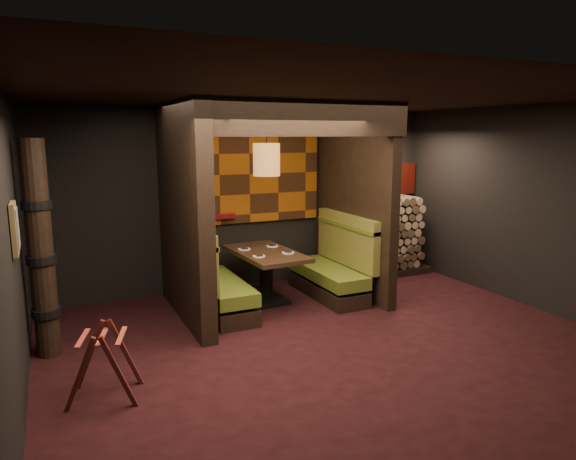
# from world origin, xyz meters

# --- Properties ---
(floor) EXTENTS (6.50, 5.50, 0.02)m
(floor) POSITION_xyz_m (0.00, 0.00, -0.01)
(floor) COLOR black
(floor) RESTS_ON ground
(ceiling) EXTENTS (6.50, 5.50, 0.02)m
(ceiling) POSITION_xyz_m (0.00, 0.00, 2.86)
(ceiling) COLOR black
(ceiling) RESTS_ON ground
(wall_back) EXTENTS (6.50, 0.02, 2.85)m
(wall_back) POSITION_xyz_m (0.00, 2.76, 1.43)
(wall_back) COLOR black
(wall_back) RESTS_ON ground
(wall_front) EXTENTS (6.50, 0.02, 2.85)m
(wall_front) POSITION_xyz_m (0.00, -2.76, 1.43)
(wall_front) COLOR black
(wall_front) RESTS_ON ground
(wall_left) EXTENTS (0.02, 5.50, 2.85)m
(wall_left) POSITION_xyz_m (-3.26, 0.00, 1.43)
(wall_left) COLOR black
(wall_left) RESTS_ON ground
(wall_right) EXTENTS (0.02, 5.50, 2.85)m
(wall_right) POSITION_xyz_m (3.26, 0.00, 1.43)
(wall_right) COLOR black
(wall_right) RESTS_ON ground
(partition_left) EXTENTS (0.20, 2.20, 2.85)m
(partition_left) POSITION_xyz_m (-1.35, 1.65, 1.43)
(partition_left) COLOR black
(partition_left) RESTS_ON floor
(partition_right) EXTENTS (0.15, 2.10, 2.85)m
(partition_right) POSITION_xyz_m (1.30, 1.70, 1.43)
(partition_right) COLOR black
(partition_right) RESTS_ON floor
(header_beam) EXTENTS (2.85, 0.18, 0.44)m
(header_beam) POSITION_xyz_m (-0.02, 0.70, 2.63)
(header_beam) COLOR black
(header_beam) RESTS_ON partition_left
(tapa_back_panel) EXTENTS (2.40, 0.06, 1.55)m
(tapa_back_panel) POSITION_xyz_m (-0.02, 2.71, 1.82)
(tapa_back_panel) COLOR #92490C
(tapa_back_panel) RESTS_ON wall_back
(tapa_side_panel) EXTENTS (0.04, 1.85, 1.45)m
(tapa_side_panel) POSITION_xyz_m (-1.23, 1.82, 1.85)
(tapa_side_panel) COLOR #92490C
(tapa_side_panel) RESTS_ON partition_left
(lacquer_shelf) EXTENTS (0.60, 0.12, 0.07)m
(lacquer_shelf) POSITION_xyz_m (-0.60, 2.65, 1.18)
(lacquer_shelf) COLOR #620D13
(lacquer_shelf) RESTS_ON wall_back
(booth_bench_left) EXTENTS (0.68, 1.60, 1.14)m
(booth_bench_left) POSITION_xyz_m (-0.96, 1.65, 0.40)
(booth_bench_left) COLOR black
(booth_bench_left) RESTS_ON floor
(booth_bench_right) EXTENTS (0.68, 1.60, 1.14)m
(booth_bench_right) POSITION_xyz_m (0.93, 1.65, 0.40)
(booth_bench_right) COLOR black
(booth_bench_right) RESTS_ON floor
(dining_table) EXTENTS (0.88, 1.50, 0.77)m
(dining_table) POSITION_xyz_m (-0.14, 1.76, 0.53)
(dining_table) COLOR black
(dining_table) RESTS_ON floor
(place_settings) EXTENTS (0.67, 0.71, 0.03)m
(place_settings) POSITION_xyz_m (-0.14, 1.76, 0.78)
(place_settings) COLOR white
(place_settings) RESTS_ON dining_table
(pendant_lamp) EXTENTS (0.38, 0.38, 0.98)m
(pendant_lamp) POSITION_xyz_m (-0.14, 1.71, 2.09)
(pendant_lamp) COLOR #915B2A
(pendant_lamp) RESTS_ON ceiling
(framed_picture) EXTENTS (0.05, 0.36, 0.46)m
(framed_picture) POSITION_xyz_m (-3.22, 0.10, 1.62)
(framed_picture) COLOR olive
(framed_picture) RESTS_ON wall_left
(luggage_rack) EXTENTS (0.77, 0.63, 0.73)m
(luggage_rack) POSITION_xyz_m (-2.58, -0.16, 0.36)
(luggage_rack) COLOR #441613
(luggage_rack) RESTS_ON floor
(totem_column) EXTENTS (0.31, 0.31, 2.40)m
(totem_column) POSITION_xyz_m (-3.05, 1.10, 1.19)
(totem_column) COLOR black
(totem_column) RESTS_ON floor
(firewood_stack) EXTENTS (1.73, 0.70, 1.36)m
(firewood_stack) POSITION_xyz_m (2.29, 2.35, 0.68)
(firewood_stack) COLOR black
(firewood_stack) RESTS_ON floor
(mosaic_header) EXTENTS (1.83, 0.10, 0.56)m
(mosaic_header) POSITION_xyz_m (2.29, 2.68, 1.64)
(mosaic_header) COLOR maroon
(mosaic_header) RESTS_ON wall_back
(bay_front_post) EXTENTS (0.08, 0.08, 2.85)m
(bay_front_post) POSITION_xyz_m (1.39, 1.96, 1.43)
(bay_front_post) COLOR black
(bay_front_post) RESTS_ON floor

